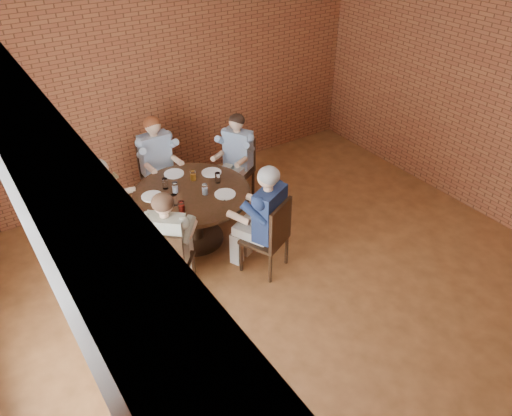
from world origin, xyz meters
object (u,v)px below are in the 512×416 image
diner_a (236,159)px  diner_c (110,207)px  dining_table (193,206)px  chair_b (157,171)px  diner_b (158,164)px  chair_c (105,218)px  chair_d (169,262)px  smartphone (222,197)px  diner_e (264,220)px  chair_a (239,165)px  diner_d (169,245)px  chair_e (271,235)px

diner_a → diner_c: bearing=-114.1°
dining_table → chair_b: 1.09m
diner_c → diner_b: bearing=-34.0°
chair_c → chair_d: (0.29, -1.20, 0.01)m
dining_table → chair_b: chair_b is taller
diner_a → smartphone: (-0.75, -0.89, 0.10)m
chair_c → diner_e: (1.45, -1.35, 0.20)m
chair_a → diner_d: (-1.72, -1.33, 0.17)m
chair_b → chair_d: bearing=-111.0°
diner_b → diner_e: 2.00m
diner_c → diner_e: 1.91m
smartphone → diner_d: bearing=-171.2°
chair_b → diner_c: (-0.93, -0.71, 0.14)m
diner_a → diner_c: (-1.92, -0.18, -0.01)m
diner_b → chair_d: diner_b is taller
chair_c → diner_d: size_ratio=0.68×
diner_b → chair_e: bearing=-76.7°
chair_c → smartphone: 1.47m
chair_c → chair_d: chair_d is taller
chair_e → diner_b: bearing=-101.7°
chair_c → chair_e: 2.07m
diner_d → chair_a: bearing=-100.2°
dining_table → diner_d: size_ratio=1.07×
diner_a → chair_d: (-1.71, -1.36, -0.14)m
dining_table → chair_a: size_ratio=1.57×
chair_b → smartphone: bearing=-80.2°
chair_e → smartphone: size_ratio=7.18×
diner_c → dining_table: bearing=-90.0°
diner_a → smartphone: size_ratio=9.62×
diner_a → chair_d: size_ratio=1.38×
chair_d → diner_e: bearing=-145.2°
chair_c → chair_e: size_ratio=0.94×
chair_a → chair_e: size_ratio=0.95×
diner_c → chair_d: (0.21, -1.17, -0.14)m
diner_a → chair_b: size_ratio=1.38×
diner_a → chair_d: bearing=-81.1°
chair_b → diner_b: diner_b is taller
diner_b → chair_c: size_ratio=1.48×
chair_a → chair_e: 1.73m
chair_c → chair_d: bearing=-144.4°
chair_b → diner_e: bearing=-77.8°
chair_a → diner_c: diner_c is taller
dining_table → chair_c: (-1.00, 0.41, -0.03)m
chair_b → chair_c: 1.21m
diner_a → diner_b: 1.09m
dining_table → smartphone: bearing=-53.5°
chair_c → diner_c: 0.17m
chair_d → smartphone: (0.96, 0.46, 0.24)m
diner_a → diner_e: (-0.55, -1.51, 0.05)m
diner_c → chair_e: diner_c is taller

